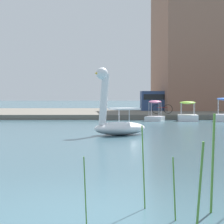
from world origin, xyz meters
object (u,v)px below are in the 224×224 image
at_px(parked_van, 162,100).
at_px(pedal_boat_pink, 155,115).
at_px(bicycle_parked, 162,109).
at_px(pedal_boat_lime, 188,115).
at_px(swan_boat, 117,121).

bearing_deg(parked_van, pedal_boat_pink, -100.01).
xyz_separation_m(pedal_boat_pink, bicycle_parked, (1.03, 3.68, 0.34)).
xyz_separation_m(pedal_boat_lime, bicycle_parked, (-1.32, 3.83, 0.35)).
relative_size(pedal_boat_lime, bicycle_parked, 1.43).
relative_size(swan_boat, bicycle_parked, 1.74).
xyz_separation_m(pedal_boat_lime, parked_van, (-0.07, 13.07, 1.05)).
height_order(swan_boat, pedal_boat_pink, swan_boat).
bearing_deg(swan_boat, bicycle_parked, 75.26).
distance_m(pedal_boat_pink, bicycle_parked, 3.83).
height_order(swan_boat, pedal_boat_lime, swan_boat).
bearing_deg(pedal_boat_lime, swan_boat, -114.54).
xyz_separation_m(swan_boat, parked_van, (5.43, 25.12, 0.83)).
bearing_deg(pedal_boat_pink, pedal_boat_lime, -3.84).
distance_m(bicycle_parked, parked_van, 9.35).
relative_size(pedal_boat_pink, bicycle_parked, 1.27).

